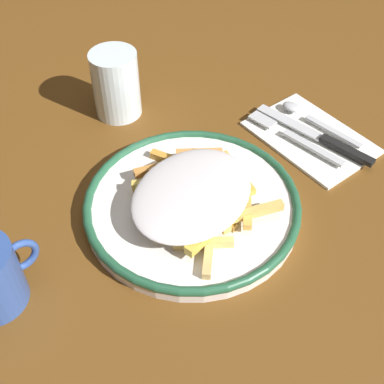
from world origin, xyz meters
TOP-DOWN VIEW (x-y plane):
  - ground_plane at (0.00, 0.00)m, footprint 2.60×2.60m
  - plate at (0.00, 0.00)m, footprint 0.30×0.30m
  - fries_heap at (-0.00, -0.01)m, footprint 0.22×0.22m
  - napkin at (0.24, -0.00)m, footprint 0.14×0.19m
  - fork at (0.22, 0.01)m, footprint 0.04×0.18m
  - knife at (0.25, -0.02)m, footprint 0.05×0.21m
  - spoon at (0.27, 0.03)m, footprint 0.03×0.15m
  - water_glass at (0.05, 0.25)m, footprint 0.08×0.08m

SIDE VIEW (x-z plane):
  - ground_plane at x=0.00m, z-range 0.00..0.00m
  - napkin at x=0.24m, z-range 0.00..0.01m
  - fork at x=0.22m, z-range 0.01..0.01m
  - knife at x=0.25m, z-range 0.01..0.02m
  - plate at x=0.00m, z-range 0.00..0.02m
  - spoon at x=0.27m, z-range 0.01..0.02m
  - fries_heap at x=0.00m, z-range 0.02..0.06m
  - water_glass at x=0.05m, z-range 0.00..0.11m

